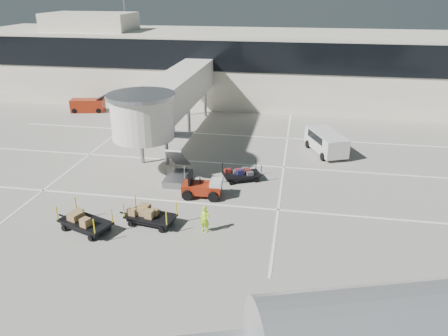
{
  "coord_description": "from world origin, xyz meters",
  "views": [
    {
      "loc": [
        6.86,
        -22.31,
        12.95
      ],
      "look_at": [
        2.31,
        3.38,
        2.0
      ],
      "focal_mm": 35.0,
      "sensor_mm": 36.0,
      "label": 1
    }
  ],
  "objects_px": {
    "box_cart_far": "(85,223)",
    "ground_worker": "(205,219)",
    "minivan": "(325,140)",
    "suitcase_cart": "(242,175)",
    "belt_loader": "(88,105)",
    "box_cart_near": "(153,216)",
    "baggage_tug": "(203,188)"
  },
  "relations": [
    {
      "from": "suitcase_cart",
      "to": "belt_loader",
      "type": "xyz_separation_m",
      "value": [
        -19.23,
        15.33,
        0.25
      ]
    },
    {
      "from": "suitcase_cart",
      "to": "box_cart_near",
      "type": "height_order",
      "value": "box_cart_near"
    },
    {
      "from": "suitcase_cart",
      "to": "belt_loader",
      "type": "distance_m",
      "value": 24.59
    },
    {
      "from": "box_cart_far",
      "to": "belt_loader",
      "type": "relative_size",
      "value": 0.94
    },
    {
      "from": "box_cart_near",
      "to": "minivan",
      "type": "xyz_separation_m",
      "value": [
        10.28,
        13.9,
        0.54
      ]
    },
    {
      "from": "box_cart_far",
      "to": "minivan",
      "type": "xyz_separation_m",
      "value": [
        13.83,
        15.3,
        0.52
      ]
    },
    {
      "from": "suitcase_cart",
      "to": "minivan",
      "type": "distance_m",
      "value": 9.16
    },
    {
      "from": "belt_loader",
      "to": "minivan",
      "type": "bearing_deg",
      "value": -30.32
    },
    {
      "from": "ground_worker",
      "to": "belt_loader",
      "type": "xyz_separation_m",
      "value": [
        -18.17,
        22.71,
        -0.1
      ]
    },
    {
      "from": "box_cart_near",
      "to": "ground_worker",
      "type": "height_order",
      "value": "ground_worker"
    },
    {
      "from": "minivan",
      "to": "box_cart_far",
      "type": "bearing_deg",
      "value": -154.69
    },
    {
      "from": "box_cart_far",
      "to": "minivan",
      "type": "bearing_deg",
      "value": 68.27
    },
    {
      "from": "box_cart_near",
      "to": "minivan",
      "type": "height_order",
      "value": "minivan"
    },
    {
      "from": "suitcase_cart",
      "to": "box_cart_far",
      "type": "xyz_separation_m",
      "value": [
        -7.75,
        -8.47,
        0.09
      ]
    },
    {
      "from": "box_cart_near",
      "to": "ground_worker",
      "type": "relative_size",
      "value": 2.26
    },
    {
      "from": "minivan",
      "to": "belt_loader",
      "type": "distance_m",
      "value": 26.7
    },
    {
      "from": "suitcase_cart",
      "to": "ground_worker",
      "type": "relative_size",
      "value": 2.02
    },
    {
      "from": "baggage_tug",
      "to": "belt_loader",
      "type": "distance_m",
      "value": 25.04
    },
    {
      "from": "box_cart_near",
      "to": "baggage_tug",
      "type": "bearing_deg",
      "value": 73.5
    },
    {
      "from": "minivan",
      "to": "ground_worker",
      "type": "bearing_deg",
      "value": -139.26
    },
    {
      "from": "suitcase_cart",
      "to": "box_cart_near",
      "type": "xyz_separation_m",
      "value": [
        -4.2,
        -7.07,
        0.06
      ]
    },
    {
      "from": "box_cart_far",
      "to": "ground_worker",
      "type": "relative_size",
      "value": 2.35
    },
    {
      "from": "baggage_tug",
      "to": "minivan",
      "type": "xyz_separation_m",
      "value": [
        8.23,
        9.81,
        0.44
      ]
    },
    {
      "from": "ground_worker",
      "to": "belt_loader",
      "type": "height_order",
      "value": "belt_loader"
    },
    {
      "from": "baggage_tug",
      "to": "ground_worker",
      "type": "xyz_separation_m",
      "value": [
        1.09,
        -4.4,
        0.18
      ]
    },
    {
      "from": "box_cart_near",
      "to": "box_cart_far",
      "type": "bearing_deg",
      "value": -148.33
    },
    {
      "from": "box_cart_far",
      "to": "ground_worker",
      "type": "height_order",
      "value": "ground_worker"
    },
    {
      "from": "suitcase_cart",
      "to": "ground_worker",
      "type": "distance_m",
      "value": 7.46
    },
    {
      "from": "ground_worker",
      "to": "minivan",
      "type": "bearing_deg",
      "value": 72.63
    },
    {
      "from": "baggage_tug",
      "to": "suitcase_cart",
      "type": "height_order",
      "value": "baggage_tug"
    },
    {
      "from": "box_cart_near",
      "to": "box_cart_far",
      "type": "height_order",
      "value": "box_cart_far"
    },
    {
      "from": "box_cart_far",
      "to": "ground_worker",
      "type": "xyz_separation_m",
      "value": [
        6.69,
        1.1,
        0.26
      ]
    }
  ]
}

